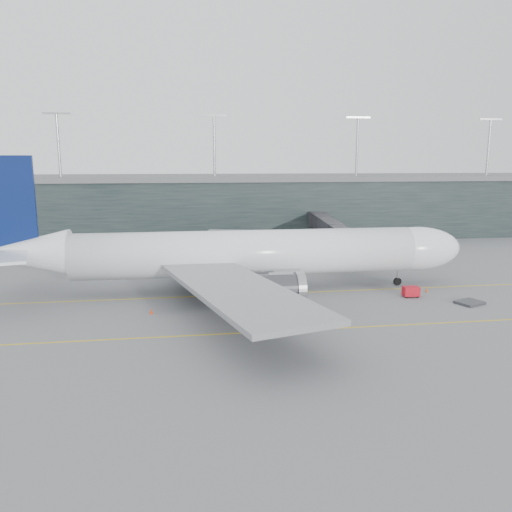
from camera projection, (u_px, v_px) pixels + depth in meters
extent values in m
plane|color=slate|center=(204.00, 289.00, 73.83)|extent=(320.00, 320.00, 0.00)
cube|color=gold|center=(205.00, 296.00, 69.94)|extent=(160.00, 0.25, 0.02)
cube|color=gold|center=(213.00, 334.00, 54.39)|extent=(160.00, 0.25, 0.02)
cube|color=gold|center=(226.00, 262.00, 93.99)|extent=(0.25, 60.00, 0.02)
cube|color=black|center=(193.00, 207.00, 128.91)|extent=(240.00, 35.00, 14.00)
cube|color=#5A5D60|center=(193.00, 178.00, 127.50)|extent=(240.00, 36.00, 1.20)
cylinder|color=#9E9EA3|center=(59.00, 146.00, 112.07)|extent=(0.60, 0.60, 14.00)
cylinder|color=#9E9EA3|center=(214.00, 147.00, 117.14)|extent=(0.60, 0.60, 14.00)
cylinder|color=#9E9EA3|center=(357.00, 148.00, 122.20)|extent=(0.60, 0.60, 14.00)
cylinder|color=#9E9EA3|center=(488.00, 148.00, 127.27)|extent=(0.60, 0.60, 14.00)
cylinder|color=white|center=(246.00, 253.00, 71.97)|extent=(48.78, 6.84, 6.57)
ellipsoid|color=white|center=(416.00, 249.00, 75.59)|extent=(13.83, 6.65, 6.57)
cone|color=white|center=(25.00, 253.00, 67.62)|extent=(11.69, 6.37, 6.31)
cube|color=gray|center=(239.00, 270.00, 72.29)|extent=(16.98, 5.39, 2.12)
cube|color=black|center=(441.00, 241.00, 75.96)|extent=(2.35, 3.19, 0.85)
cube|color=gray|center=(236.00, 289.00, 55.75)|extent=(17.49, 32.17, 0.58)
cylinder|color=#3B3A3F|center=(272.00, 289.00, 63.00)|extent=(7.44, 3.75, 3.71)
cube|color=gray|center=(217.00, 243.00, 87.70)|extent=(17.79, 32.17, 0.58)
cylinder|color=#3B3A3F|center=(251.00, 259.00, 82.59)|extent=(7.44, 3.75, 3.71)
cube|color=#09174D|center=(8.00, 204.00, 66.17)|extent=(6.89, 0.57, 12.72)
cube|color=white|center=(1.00, 257.00, 61.71)|extent=(8.06, 10.70, 0.37)
cube|color=white|center=(30.00, 243.00, 73.05)|extent=(8.14, 10.74, 0.37)
cylinder|color=black|center=(397.00, 281.00, 76.15)|extent=(1.17, 0.43, 1.17)
cylinder|color=#9E9EA3|center=(398.00, 276.00, 76.01)|extent=(0.32, 0.32, 2.76)
cylinder|color=black|center=(220.00, 296.00, 67.34)|extent=(1.38, 0.54, 1.38)
cylinder|color=black|center=(215.00, 279.00, 77.24)|extent=(1.38, 0.54, 1.38)
cube|color=#28272C|center=(357.00, 247.00, 77.43)|extent=(3.98, 4.38, 3.12)
cube|color=#28272C|center=(345.00, 238.00, 86.50)|extent=(4.36, 14.70, 2.78)
cube|color=#28272C|center=(329.00, 227.00, 100.72)|extent=(4.64, 14.73, 2.90)
cube|color=#28272C|center=(318.00, 219.00, 114.94)|extent=(4.92, 14.76, 3.01)
cylinder|color=#9E9EA3|center=(343.00, 257.00, 87.91)|extent=(0.56, 0.56, 4.23)
cube|color=#3B3A3F|center=(343.00, 266.00, 88.23)|extent=(2.40, 1.91, 0.78)
cylinder|color=#28272C|center=(299.00, 219.00, 115.62)|extent=(4.45, 4.45, 3.34)
cylinder|color=#28272C|center=(299.00, 234.00, 116.28)|extent=(2.00, 2.00, 4.01)
cube|color=#B70D1B|center=(411.00, 291.00, 69.38)|extent=(2.24, 1.48, 1.29)
cylinder|color=black|center=(407.00, 297.00, 68.93)|extent=(0.40, 0.17, 0.40)
cylinder|color=black|center=(418.00, 296.00, 69.09)|extent=(0.40, 0.17, 0.40)
cylinder|color=black|center=(404.00, 295.00, 69.90)|extent=(0.40, 0.17, 0.40)
cylinder|color=black|center=(415.00, 295.00, 70.06)|extent=(0.40, 0.17, 0.40)
cube|color=#313135|center=(470.00, 302.00, 66.10)|extent=(4.07, 3.71, 0.33)
cube|color=#3B3A3F|center=(174.00, 274.00, 82.96)|extent=(2.32, 2.03, 0.20)
cube|color=#ADB1B9|center=(174.00, 269.00, 82.80)|extent=(1.91, 1.84, 1.50)
cube|color=navy|center=(174.00, 264.00, 82.65)|extent=(1.97, 1.90, 0.08)
cube|color=#3B3A3F|center=(183.00, 272.00, 84.95)|extent=(2.48, 2.22, 0.21)
cube|color=#AAADB6|center=(182.00, 266.00, 84.78)|extent=(2.06, 1.99, 1.55)
cube|color=navy|center=(182.00, 262.00, 84.63)|extent=(2.12, 2.05, 0.08)
cube|color=#3B3A3F|center=(203.00, 273.00, 83.88)|extent=(2.23, 1.95, 0.19)
cube|color=#A1A6AD|center=(203.00, 268.00, 83.72)|extent=(1.84, 1.77, 1.45)
cube|color=navy|center=(203.00, 264.00, 83.58)|extent=(1.90, 1.82, 0.08)
cone|color=#D3420B|center=(427.00, 290.00, 72.19)|extent=(0.41, 0.41, 0.65)
cone|color=#F2600D|center=(282.00, 328.00, 55.41)|extent=(0.46, 0.46, 0.73)
cone|color=#D14C0B|center=(244.00, 268.00, 86.62)|extent=(0.50, 0.50, 0.79)
cone|color=red|center=(151.00, 311.00, 61.66)|extent=(0.45, 0.45, 0.71)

